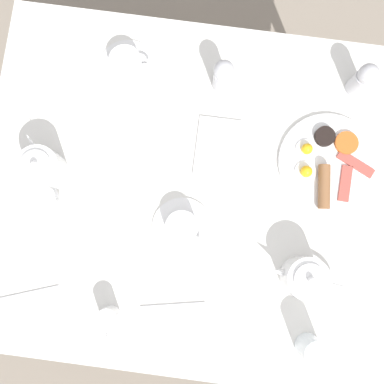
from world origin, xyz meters
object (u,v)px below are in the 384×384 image
(napkin_folded, at_px, (218,148))
(fork_by_plate, at_px, (173,307))
(teacup_with_saucer_right, at_px, (127,65))
(teacup_with_saucer_left, at_px, (182,227))
(salt_grinder, at_px, (223,76))
(teapot_near, at_px, (43,169))
(water_glass_tall, at_px, (312,350))
(teapot_far, at_px, (305,278))
(knife_by_plate, at_px, (15,297))
(pepper_grinder, at_px, (363,79))
(creamer_jug, at_px, (108,318))
(breakfast_plate, at_px, (327,163))

(napkin_folded, xyz_separation_m, fork_by_plate, (0.43, -0.06, -0.00))
(teacup_with_saucer_right, relative_size, napkin_folded, 0.98)
(teacup_with_saucer_left, relative_size, salt_grinder, 1.23)
(napkin_folded, bearing_deg, teapot_near, -73.99)
(salt_grinder, bearing_deg, water_glass_tall, 24.71)
(teacup_with_saucer_right, relative_size, salt_grinder, 1.23)
(teapot_far, height_order, napkin_folded, teapot_far)
(teapot_far, xyz_separation_m, knife_by_plate, (0.15, -0.72, -0.05))
(teapot_near, height_order, salt_grinder, same)
(napkin_folded, height_order, knife_by_plate, napkin_folded)
(teapot_near, distance_m, water_glass_tall, 0.80)
(pepper_grinder, bearing_deg, fork_by_plate, -32.63)
(water_glass_tall, bearing_deg, pepper_grinder, 175.21)
(salt_grinder, bearing_deg, creamer_jug, -17.65)
(breakfast_plate, height_order, fork_by_plate, breakfast_plate)
(pepper_grinder, relative_size, fork_by_plate, 0.77)
(napkin_folded, bearing_deg, teapot_far, 39.47)
(breakfast_plate, bearing_deg, teacup_with_saucer_left, -58.66)
(teapot_far, xyz_separation_m, salt_grinder, (-0.48, -0.27, 0.01))
(salt_grinder, distance_m, napkin_folded, 0.19)
(breakfast_plate, relative_size, pepper_grinder, 2.07)
(teacup_with_saucer_left, distance_m, napkin_folded, 0.23)
(water_glass_tall, height_order, creamer_jug, water_glass_tall)
(teapot_far, height_order, pepper_grinder, same)
(water_glass_tall, xyz_separation_m, pepper_grinder, (-0.69, 0.06, 0.01))
(breakfast_plate, bearing_deg, pepper_grinder, 165.96)
(teapot_far, relative_size, salt_grinder, 1.53)
(salt_grinder, bearing_deg, pepper_grinder, 96.01)
(creamer_jug, bearing_deg, teacup_with_saucer_right, -175.40)
(creamer_jug, distance_m, knife_by_plate, 0.25)
(water_glass_tall, bearing_deg, teacup_with_saucer_left, -125.77)
(breakfast_plate, xyz_separation_m, napkin_folded, (-0.01, -0.29, -0.01))
(pepper_grinder, distance_m, knife_by_plate, 1.05)
(knife_by_plate, bearing_deg, pepper_grinder, 129.42)
(creamer_jug, height_order, pepper_grinder, pepper_grinder)
(teacup_with_saucer_left, relative_size, creamer_jug, 2.01)
(teapot_near, relative_size, water_glass_tall, 1.71)
(pepper_grinder, bearing_deg, teapot_far, -10.10)
(salt_grinder, relative_size, fork_by_plate, 0.77)
(teapot_far, bearing_deg, teacup_with_saucer_right, -37.26)
(breakfast_plate, bearing_deg, teacup_with_saucer_right, -108.99)
(fork_by_plate, bearing_deg, napkin_folded, 171.64)
(water_glass_tall, relative_size, knife_by_plate, 0.47)
(water_glass_tall, bearing_deg, knife_by_plate, -91.66)
(creamer_jug, relative_size, salt_grinder, 0.61)
(teapot_near, bearing_deg, teapot_far, -135.34)
(teapot_far, relative_size, fork_by_plate, 1.18)
(breakfast_plate, distance_m, teacup_with_saucer_left, 0.42)
(creamer_jug, bearing_deg, napkin_folded, 155.24)
(teacup_with_saucer_right, bearing_deg, creamer_jug, 4.60)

